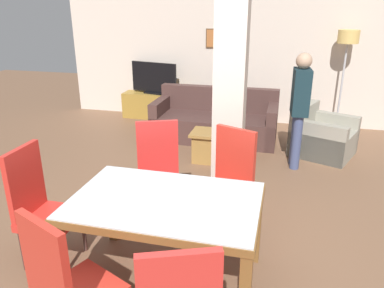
% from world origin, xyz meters
% --- Properties ---
extents(ground_plane, '(18.00, 18.00, 0.00)m').
position_xyz_m(ground_plane, '(0.00, 0.00, 0.00)').
color(ground_plane, brown).
extents(back_wall, '(7.20, 0.09, 2.70)m').
position_xyz_m(back_wall, '(-0.00, 4.88, 1.35)').
color(back_wall, beige).
rests_on(back_wall, ground_plane).
extents(divider_pillar, '(0.34, 0.31, 2.70)m').
position_xyz_m(divider_pillar, '(0.26, 1.57, 1.35)').
color(divider_pillar, beige).
rests_on(divider_pillar, ground_plane).
extents(dining_table, '(1.50, 0.98, 0.78)m').
position_xyz_m(dining_table, '(0.00, 0.00, 0.61)').
color(dining_table, brown).
rests_on(dining_table, ground_plane).
extents(dining_chair_far_left, '(0.60, 0.60, 1.09)m').
position_xyz_m(dining_chair_far_left, '(-0.37, 0.91, 0.57)').
color(dining_chair_far_left, red).
rests_on(dining_chair_far_left, ground_plane).
extents(dining_chair_head_left, '(0.46, 0.46, 1.09)m').
position_xyz_m(dining_chair_head_left, '(-1.16, 0.00, 0.57)').
color(dining_chair_head_left, red).
rests_on(dining_chair_head_left, ground_plane).
extents(dining_chair_far_right, '(0.60, 0.60, 1.09)m').
position_xyz_m(dining_chair_far_right, '(0.37, 0.87, 0.57)').
color(dining_chair_far_right, red).
rests_on(dining_chair_far_right, ground_plane).
extents(dining_chair_near_left, '(0.61, 0.61, 1.09)m').
position_xyz_m(dining_chair_near_left, '(-0.37, -0.85, 0.57)').
color(dining_chair_near_left, red).
rests_on(dining_chair_near_left, ground_plane).
extents(sofa, '(2.10, 0.92, 0.85)m').
position_xyz_m(sofa, '(-0.29, 3.66, 0.29)').
color(sofa, '#482F2B').
rests_on(sofa, ground_plane).
extents(armchair, '(1.09, 1.07, 0.76)m').
position_xyz_m(armchair, '(1.45, 3.33, 0.27)').
color(armchair, '#9B9787').
rests_on(armchair, ground_plane).
extents(coffee_table, '(0.57, 0.47, 0.46)m').
position_xyz_m(coffee_table, '(-0.16, 2.64, 0.23)').
color(coffee_table, olive).
rests_on(coffee_table, ground_plane).
extents(bottle, '(0.07, 0.07, 0.28)m').
position_xyz_m(bottle, '(-0.01, 2.66, 0.56)').
color(bottle, '#B2B7BC').
rests_on(bottle, coffee_table).
extents(tv_stand, '(1.30, 0.40, 0.51)m').
position_xyz_m(tv_stand, '(-1.74, 4.60, 0.26)').
color(tv_stand, olive).
rests_on(tv_stand, ground_plane).
extents(tv_screen, '(0.99, 0.28, 0.63)m').
position_xyz_m(tv_screen, '(-1.74, 4.60, 0.82)').
color(tv_screen, black).
rests_on(tv_screen, tv_stand).
extents(floor_lamp, '(0.35, 0.35, 1.81)m').
position_xyz_m(floor_lamp, '(1.80, 4.52, 1.54)').
color(floor_lamp, '#B7B7BC').
rests_on(floor_lamp, ground_plane).
extents(standing_person, '(0.25, 0.40, 1.62)m').
position_xyz_m(standing_person, '(1.05, 2.74, 0.93)').
color(standing_person, '#404B73').
rests_on(standing_person, ground_plane).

